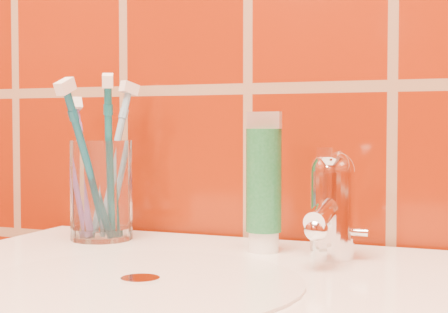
% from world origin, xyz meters
% --- Properties ---
extents(glass_tumbler, '(0.10, 0.10, 0.13)m').
position_xyz_m(glass_tumbler, '(-0.16, 1.11, 0.91)').
color(glass_tumbler, white).
rests_on(glass_tumbler, pedestal_sink).
extents(toothpaste_tube, '(0.04, 0.04, 0.16)m').
position_xyz_m(toothpaste_tube, '(0.05, 1.10, 0.92)').
color(toothpaste_tube, white).
rests_on(toothpaste_tube, pedestal_sink).
extents(faucet, '(0.05, 0.11, 0.12)m').
position_xyz_m(faucet, '(0.14, 1.09, 0.91)').
color(faucet, white).
rests_on(faucet, pedestal_sink).
extents(toothbrush_0, '(0.05, 0.18, 0.23)m').
position_xyz_m(toothbrush_0, '(-0.16, 1.07, 0.95)').
color(toothbrush_0, '#0C4E66').
rests_on(toothbrush_0, glass_tumbler).
extents(toothbrush_1, '(0.09, 0.13, 0.22)m').
position_xyz_m(toothbrush_1, '(-0.16, 1.14, 0.95)').
color(toothbrush_1, '#7AB3D9').
rests_on(toothbrush_1, glass_tumbler).
extents(toothbrush_2, '(0.15, 0.14, 0.20)m').
position_xyz_m(toothbrush_2, '(-0.20, 1.12, 0.94)').
color(toothbrush_2, '#78499D').
rests_on(toothbrush_2, glass_tumbler).
extents(toothbrush_3, '(0.09, 0.12, 0.22)m').
position_xyz_m(toothbrush_3, '(-0.14, 1.09, 0.95)').
color(toothbrush_3, '#0C5F6C').
rests_on(toothbrush_3, glass_tumbler).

